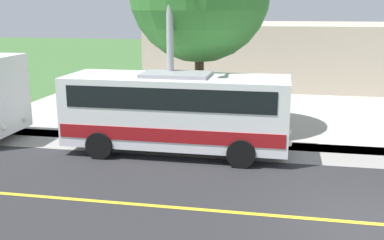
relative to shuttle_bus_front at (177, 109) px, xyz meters
The scene contains 7 objects.
ground_plane 7.38m from the shuttle_bus_front, 51.21° to the left, with size 120.00×120.00×0.00m, color #3D6633.
road_surface 7.38m from the shuttle_bus_front, 51.21° to the left, with size 8.00×100.00×0.01m, color #28282B.
sidewalk 5.87m from the shuttle_bus_front, 96.83° to the left, with size 2.40×100.00×0.01m, color gray.
road_centre_line 7.38m from the shuttle_bus_front, 51.21° to the left, with size 0.16×100.00×0.00m, color gold.
shuttle_bus_front is the anchor object (origin of this frame).
street_light_pole 2.59m from the shuttle_bus_front, 137.14° to the right, with size 1.97×0.24×7.31m.
commercial_building 17.30m from the shuttle_bus_front, 167.37° to the left, with size 10.00×17.23×3.81m, color #B7A893.
Camera 1 is at (10.43, -2.19, 4.84)m, focal length 43.58 mm.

